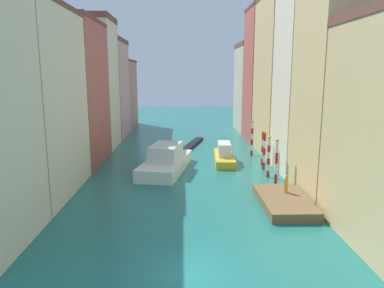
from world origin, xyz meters
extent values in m
plane|color=#1E6B66|center=(0.00, 24.50, 0.00)|extent=(154.00, 154.00, 0.00)
cube|color=beige|center=(-13.47, 13.59, 7.91)|extent=(7.01, 11.70, 15.82)
cube|color=brown|center=(-13.47, 13.59, 16.05)|extent=(7.15, 11.93, 0.46)
cube|color=#B25147|center=(-13.47, 25.08, 8.11)|extent=(7.01, 10.92, 16.22)
cube|color=brown|center=(-13.47, 25.08, 16.43)|extent=(7.15, 11.14, 0.42)
cube|color=beige|center=(-13.47, 34.74, 8.77)|extent=(7.01, 7.74, 17.54)
cube|color=brown|center=(-13.47, 34.74, 17.94)|extent=(7.15, 7.90, 0.80)
cube|color=tan|center=(-13.47, 44.22, 7.74)|extent=(7.01, 10.31, 15.48)
cube|color=brown|center=(-13.47, 44.22, 15.83)|extent=(7.15, 10.51, 0.70)
cube|color=#C6705B|center=(-13.47, 55.13, 6.37)|extent=(7.01, 11.24, 12.74)
cube|color=brown|center=(-13.47, 55.13, 12.95)|extent=(7.15, 11.46, 0.43)
cube|color=#DBB77A|center=(13.47, 12.78, 10.60)|extent=(7.01, 7.95, 21.20)
cube|color=beige|center=(13.47, 20.58, 9.28)|extent=(7.01, 7.07, 18.56)
cube|color=#DBB77A|center=(13.47, 30.06, 10.01)|extent=(7.01, 10.87, 20.02)
cube|color=#B25147|center=(13.47, 40.30, 10.13)|extent=(7.01, 8.49, 20.26)
cube|color=brown|center=(13.47, 40.30, 20.49)|extent=(7.15, 8.66, 0.47)
cube|color=#BCB299|center=(13.47, 50.12, 7.64)|extent=(7.01, 10.73, 15.28)
cube|color=brown|center=(13.47, 50.12, 15.66)|extent=(7.15, 10.94, 0.77)
cube|color=brown|center=(7.81, 9.91, 0.36)|extent=(3.71, 7.31, 0.73)
cylinder|color=gold|center=(8.28, 11.11, 1.34)|extent=(0.36, 0.36, 1.23)
sphere|color=tan|center=(8.28, 11.11, 2.09)|extent=(0.26, 0.26, 0.26)
cylinder|color=red|center=(8.58, 15.57, 0.53)|extent=(0.29, 0.29, 1.05)
cylinder|color=white|center=(8.58, 15.57, 1.58)|extent=(0.29, 0.29, 1.05)
cylinder|color=red|center=(8.58, 15.57, 2.63)|extent=(0.29, 0.29, 1.05)
cylinder|color=white|center=(8.58, 15.57, 3.69)|extent=(0.29, 0.29, 1.05)
sphere|color=gold|center=(8.58, 15.57, 4.33)|extent=(0.32, 0.32, 0.32)
cylinder|color=red|center=(8.47, 18.25, 0.33)|extent=(0.33, 0.33, 0.66)
cylinder|color=white|center=(8.47, 18.25, 1.00)|extent=(0.33, 0.33, 0.66)
cylinder|color=red|center=(8.47, 18.25, 1.66)|extent=(0.33, 0.33, 0.66)
cylinder|color=white|center=(8.47, 18.25, 2.33)|extent=(0.33, 0.33, 0.66)
cylinder|color=red|center=(8.47, 18.25, 2.99)|extent=(0.33, 0.33, 0.66)
cylinder|color=white|center=(8.47, 18.25, 3.65)|extent=(0.33, 0.33, 0.66)
sphere|color=gold|center=(8.47, 18.25, 4.12)|extent=(0.36, 0.36, 0.36)
cylinder|color=red|center=(8.68, 21.21, 0.41)|extent=(0.29, 0.29, 0.81)
cylinder|color=white|center=(8.68, 21.21, 1.22)|extent=(0.29, 0.29, 0.81)
cylinder|color=red|center=(8.68, 21.21, 2.04)|extent=(0.29, 0.29, 0.81)
cylinder|color=white|center=(8.68, 21.21, 2.85)|extent=(0.29, 0.29, 0.81)
cylinder|color=red|center=(8.68, 21.21, 3.67)|extent=(0.29, 0.29, 0.81)
sphere|color=gold|center=(8.68, 21.21, 4.19)|extent=(0.31, 0.31, 0.31)
cylinder|color=red|center=(8.93, 23.19, 0.39)|extent=(0.26, 0.26, 0.77)
cylinder|color=white|center=(8.93, 23.19, 1.16)|extent=(0.26, 0.26, 0.77)
cylinder|color=red|center=(8.93, 23.19, 1.93)|extent=(0.26, 0.26, 0.77)
cylinder|color=white|center=(8.93, 23.19, 2.71)|extent=(0.26, 0.26, 0.77)
cylinder|color=red|center=(8.93, 23.19, 3.48)|extent=(0.26, 0.26, 0.77)
sphere|color=gold|center=(8.93, 23.19, 3.97)|extent=(0.29, 0.29, 0.29)
cylinder|color=red|center=(8.64, 28.19, 0.36)|extent=(0.33, 0.33, 0.72)
cylinder|color=white|center=(8.64, 28.19, 1.08)|extent=(0.33, 0.33, 0.72)
cylinder|color=red|center=(8.64, 28.19, 1.81)|extent=(0.33, 0.33, 0.72)
cylinder|color=white|center=(8.64, 28.19, 2.53)|extent=(0.33, 0.33, 0.72)
cylinder|color=red|center=(8.64, 28.19, 3.25)|extent=(0.33, 0.33, 0.72)
cylinder|color=white|center=(8.64, 28.19, 3.97)|extent=(0.33, 0.33, 0.72)
sphere|color=gold|center=(8.64, 28.19, 4.46)|extent=(0.36, 0.36, 0.36)
cube|color=white|center=(-2.19, 21.10, 0.65)|extent=(5.95, 11.36, 1.29)
cube|color=silver|center=(-2.19, 21.10, 2.10)|extent=(3.80, 5.32, 1.62)
cube|color=black|center=(1.06, 35.03, 0.18)|extent=(3.86, 10.78, 0.36)
cube|color=gold|center=(4.68, 24.98, 0.44)|extent=(2.64, 8.02, 0.89)
cube|color=silver|center=(4.68, 24.98, 1.61)|extent=(1.63, 3.51, 1.46)
camera|label=1|loc=(-0.34, -17.70, 10.48)|focal=33.93mm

